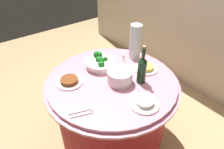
{
  "coord_description": "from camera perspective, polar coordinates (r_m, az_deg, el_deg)",
  "views": [
    {
      "loc": [
        1.09,
        -0.84,
        1.78
      ],
      "look_at": [
        0.0,
        0.0,
        0.79
      ],
      "focal_mm": 32.39,
      "sensor_mm": 36.0,
      "label": 1
    }
  ],
  "objects": [
    {
      "name": "ground_plane",
      "position": [
        2.25,
        0.0,
        -16.52
      ],
      "size": [
        6.0,
        6.0,
        0.0
      ],
      "primitive_type": "plane",
      "color": "tan"
    },
    {
      "name": "buffet_table",
      "position": [
        1.97,
        0.0,
        -9.83
      ],
      "size": [
        1.16,
        1.16,
        0.74
      ],
      "color": "maroon",
      "rests_on": "ground_plane"
    },
    {
      "name": "broccoli_bowl",
      "position": [
        1.87,
        -3.38,
        3.45
      ],
      "size": [
        0.28,
        0.28,
        0.11
      ],
      "color": "white",
      "rests_on": "buffet_table"
    },
    {
      "name": "plate_stack",
      "position": [
        1.66,
        2.21,
        -0.61
      ],
      "size": [
        0.21,
        0.21,
        0.11
      ],
      "color": "white",
      "rests_on": "buffet_table"
    },
    {
      "name": "wine_bottle",
      "position": [
        1.64,
        8.45,
        1.58
      ],
      "size": [
        0.07,
        0.07,
        0.34
      ],
      "color": "#123219",
      "rests_on": "buffet_table"
    },
    {
      "name": "decorative_fruit_vase",
      "position": [
        1.97,
        6.57,
        8.61
      ],
      "size": [
        0.11,
        0.11,
        0.34
      ],
      "color": "silver",
      "rests_on": "buffet_table"
    },
    {
      "name": "serving_tongs",
      "position": [
        1.44,
        -8.57,
        -10.77
      ],
      "size": [
        0.09,
        0.17,
        0.01
      ],
      "color": "silver",
      "rests_on": "buffet_table"
    },
    {
      "name": "food_plate_rice",
      "position": [
        1.5,
        9.27,
        -7.87
      ],
      "size": [
        0.22,
        0.22,
        0.04
      ],
      "color": "white",
      "rests_on": "buffet_table"
    },
    {
      "name": "food_plate_fried_egg",
      "position": [
        1.87,
        9.43,
        1.9
      ],
      "size": [
        0.22,
        0.22,
        0.04
      ],
      "color": "white",
      "rests_on": "buffet_table"
    },
    {
      "name": "food_plate_stir_fry",
      "position": [
        1.71,
        -11.95,
        -1.84
      ],
      "size": [
        0.22,
        0.22,
        0.04
      ],
      "color": "white",
      "rests_on": "buffet_table"
    },
    {
      "name": "label_placard_front",
      "position": [
        1.98,
        3.18,
        4.96
      ],
      "size": [
        0.05,
        0.03,
        0.05
      ],
      "color": "white",
      "rests_on": "buffet_table"
    }
  ]
}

